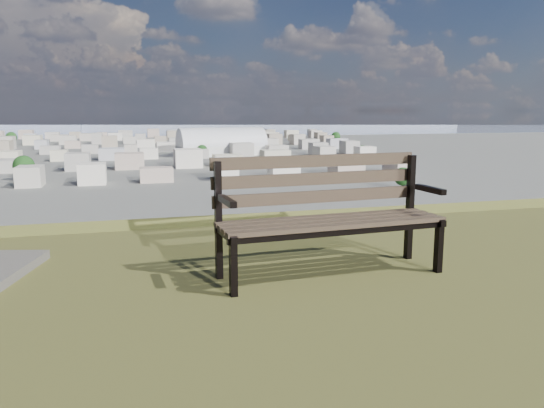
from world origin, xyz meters
name	(u,v)px	position (x,y,z in m)	size (l,w,h in m)	color
park_bench	(327,208)	(1.16, 1.82, 25.59)	(2.02, 0.78, 1.04)	#443427
arena	(222,147)	(53.78, 314.76, 5.13)	(53.87, 28.07, 21.76)	silver
city_blocks	(129,143)	(0.00, 394.44, 3.50)	(395.00, 361.00, 7.00)	beige
city_trees	(82,149)	(-26.39, 319.00, 4.83)	(406.52, 387.20, 9.98)	black
bay_water	(128,127)	(0.00, 900.00, 0.00)	(2400.00, 700.00, 0.12)	#8A96B0
far_hills	(102,111)	(-60.92, 1402.93, 25.47)	(2050.00, 340.00, 60.00)	#868FA6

